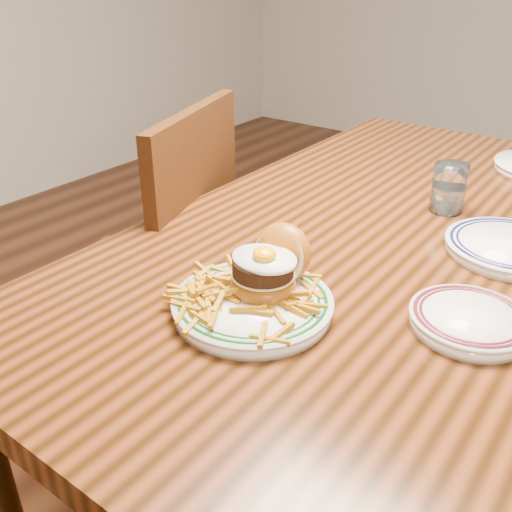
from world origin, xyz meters
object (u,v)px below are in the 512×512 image
Objects in this scene: table at (383,264)px; side_plate at (470,319)px; main_plate at (258,290)px; chair_left at (157,274)px.

side_plate is (0.25, -0.26, 0.10)m from table.
side_plate is (0.29, 0.14, -0.02)m from main_plate.
chair_left reaches higher than main_plate.
side_plate is at bearing -26.80° from chair_left.
chair_left is 0.66m from main_plate.
table is 0.38m from side_plate.
main_plate is 0.32m from side_plate.
chair_left is 0.87m from side_plate.
side_plate is (0.82, -0.13, 0.26)m from chair_left.
main_plate is at bearing -172.63° from side_plate.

